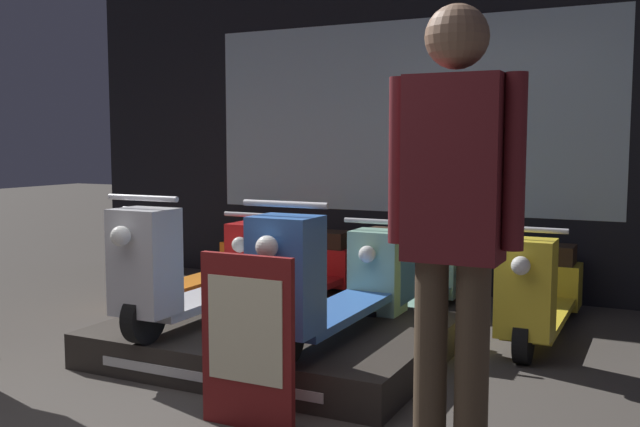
# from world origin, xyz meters

# --- Properties ---
(shop_wall_back) EXTENTS (6.79, 0.09, 3.20)m
(shop_wall_back) POSITION_xyz_m (0.00, 3.92, 1.60)
(shop_wall_back) COLOR black
(shop_wall_back) RESTS_ON ground_plane
(display_platform) EXTENTS (1.99, 1.54, 0.21)m
(display_platform) POSITION_xyz_m (0.01, 1.57, 0.11)
(display_platform) COLOR #2D2823
(display_platform) RESTS_ON ground_plane
(scooter_display_left) EXTENTS (0.47, 1.79, 0.83)m
(scooter_display_left) POSITION_xyz_m (-0.44, 1.54, 0.52)
(scooter_display_left) COLOR black
(scooter_display_left) RESTS_ON display_platform
(scooter_display_right) EXTENTS (0.47, 1.79, 0.83)m
(scooter_display_right) POSITION_xyz_m (0.45, 1.54, 0.52)
(scooter_display_right) COLOR black
(scooter_display_right) RESTS_ON display_platform
(scooter_backrow_0) EXTENTS (0.47, 1.79, 0.83)m
(scooter_backrow_0) POSITION_xyz_m (-1.44, 2.78, 0.31)
(scooter_backrow_0) COLOR black
(scooter_backrow_0) RESTS_ON ground_plane
(scooter_backrow_1) EXTENTS (0.47, 1.79, 0.83)m
(scooter_backrow_1) POSITION_xyz_m (-0.49, 2.78, 0.31)
(scooter_backrow_1) COLOR black
(scooter_backrow_1) RESTS_ON ground_plane
(scooter_backrow_2) EXTENTS (0.47, 1.79, 0.83)m
(scooter_backrow_2) POSITION_xyz_m (0.46, 2.78, 0.31)
(scooter_backrow_2) COLOR black
(scooter_backrow_2) RESTS_ON ground_plane
(scooter_backrow_3) EXTENTS (0.47, 1.79, 0.83)m
(scooter_backrow_3) POSITION_xyz_m (1.41, 2.78, 0.31)
(scooter_backrow_3) COLOR black
(scooter_backrow_3) RESTS_ON ground_plane
(person_right_browsing) EXTENTS (0.52, 0.24, 1.83)m
(person_right_browsing) POSITION_xyz_m (1.43, 0.42, 1.07)
(person_right_browsing) COLOR #473828
(person_right_browsing) RESTS_ON ground_plane
(price_sign_board) EXTENTS (0.48, 0.04, 0.82)m
(price_sign_board) POSITION_xyz_m (0.44, 0.54, 0.41)
(price_sign_board) COLOR maroon
(price_sign_board) RESTS_ON ground_plane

